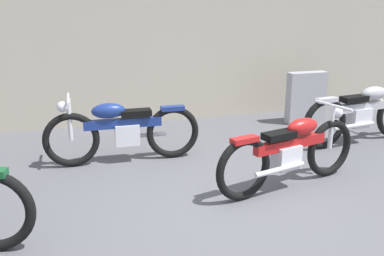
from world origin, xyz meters
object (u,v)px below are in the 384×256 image
object	(u,v)px
motorcycle_red	(291,151)
motorcycle_silver	(363,113)
stone_marker	(306,98)
motorcycle_blue	(122,130)

from	to	relation	value
motorcycle_red	motorcycle_silver	xyz separation A→B (m)	(1.82, 1.18, 0.02)
stone_marker	motorcycle_red	distance (m)	2.86
motorcycle_blue	motorcycle_silver	xyz separation A→B (m)	(3.58, -0.16, 0.02)
stone_marker	motorcycle_blue	distance (m)	3.48
stone_marker	motorcycle_blue	world-z (taller)	motorcycle_blue
stone_marker	motorcycle_red	bearing A→B (deg)	-122.93
motorcycle_red	motorcycle_silver	distance (m)	2.17
stone_marker	motorcycle_blue	size ratio (longest dim) A/B	0.43
motorcycle_blue	stone_marker	bearing A→B (deg)	-161.05
stone_marker	motorcycle_red	xyz separation A→B (m)	(-1.55, -2.40, -0.00)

